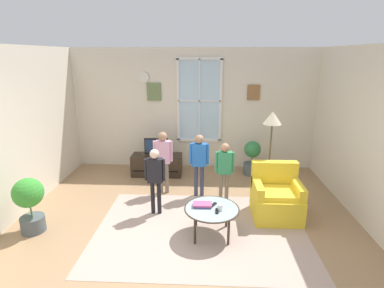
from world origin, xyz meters
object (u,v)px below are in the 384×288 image
object	(u,v)px
person_pink_shirt	(163,155)
remote_near_books	(213,205)
potted_plant_by_window	(252,157)
television	(156,146)
person_black_shirt	(155,174)
coffee_table	(212,210)
remote_near_cup	(217,211)
book_stack	(202,205)
potted_plant_corner	(29,201)
cup	(220,207)
armchair	(276,198)
floor_lamp	(272,127)
person_green_shirt	(224,166)
person_blue_shirt	(199,158)
tv_stand	(157,165)

from	to	relation	value
person_pink_shirt	remote_near_books	bearing A→B (deg)	-54.97
potted_plant_by_window	remote_near_books	bearing A→B (deg)	-111.01
television	person_black_shirt	size ratio (longest dim) A/B	0.46
coffee_table	remote_near_cup	size ratio (longest dim) A/B	5.79
person_pink_shirt	television	bearing A→B (deg)	107.26
remote_near_cup	potted_plant_by_window	distance (m)	2.69
book_stack	potted_plant_by_window	bearing A→B (deg)	65.97
remote_near_cup	potted_plant_corner	size ratio (longest dim) A/B	0.16
coffee_table	cup	bearing A→B (deg)	-26.57
potted_plant_corner	armchair	bearing A→B (deg)	9.60
person_black_shirt	floor_lamp	world-z (taller)	floor_lamp
person_pink_shirt	coffee_table	bearing A→B (deg)	-57.37
remote_near_books	potted_plant_corner	size ratio (longest dim) A/B	0.16
coffee_table	remote_near_books	bearing A→B (deg)	74.20
potted_plant_corner	book_stack	bearing A→B (deg)	1.65
armchair	person_green_shirt	bearing A→B (deg)	152.79
cup	person_black_shirt	distance (m)	1.25
potted_plant_by_window	remote_near_cup	bearing A→B (deg)	-108.66
armchair	remote_near_cup	xyz separation A→B (m)	(-1.00, -0.71, 0.13)
book_stack	floor_lamp	distance (m)	1.92
cup	potted_plant_corner	xyz separation A→B (m)	(-2.82, 0.03, 0.01)
remote_near_books	person_blue_shirt	world-z (taller)	person_blue_shirt
remote_near_books	potted_plant_corner	world-z (taller)	potted_plant_corner
remote_near_books	floor_lamp	size ratio (longest dim) A/B	0.09
person_green_shirt	remote_near_books	bearing A→B (deg)	-102.31
coffee_table	remote_near_books	xyz separation A→B (m)	(0.02, 0.09, 0.04)
person_pink_shirt	potted_plant_corner	size ratio (longest dim) A/B	1.42
coffee_table	person_blue_shirt	distance (m)	1.37
armchair	person_pink_shirt	bearing A→B (deg)	158.02
remote_near_books	potted_plant_corner	distance (m)	2.73
book_stack	person_pink_shirt	size ratio (longest dim) A/B	0.23
armchair	potted_plant_by_window	xyz separation A→B (m)	(-0.14, 1.83, 0.07)
person_blue_shirt	person_black_shirt	size ratio (longest dim) A/B	1.06
person_green_shirt	potted_plant_corner	distance (m)	3.13
remote_near_cup	book_stack	bearing A→B (deg)	144.91
coffee_table	floor_lamp	distance (m)	1.89
tv_stand	person_blue_shirt	xyz separation A→B (m)	(0.96, -1.01, 0.52)
book_stack	remote_near_cup	size ratio (longest dim) A/B	1.98
person_black_shirt	person_blue_shirt	bearing A→B (deg)	45.10
coffee_table	armchair	bearing A→B (deg)	29.90
armchair	person_green_shirt	distance (m)	1.01
person_pink_shirt	tv_stand	bearing A→B (deg)	107.21
book_stack	person_pink_shirt	xyz separation A→B (m)	(-0.76, 1.36, 0.29)
television	person_blue_shirt	distance (m)	1.39
person_blue_shirt	floor_lamp	xyz separation A→B (m)	(1.27, -0.06, 0.62)
person_black_shirt	potted_plant_by_window	size ratio (longest dim) A/B	1.48
remote_near_books	potted_plant_by_window	bearing A→B (deg)	68.99
coffee_table	person_pink_shirt	distance (m)	1.71
potted_plant_by_window	potted_plant_corner	distance (m)	4.40
book_stack	armchair	bearing A→B (deg)	25.08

